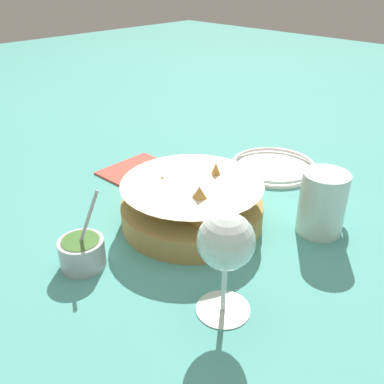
# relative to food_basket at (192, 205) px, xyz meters

# --- Properties ---
(ground_plane) EXTENTS (4.00, 4.00, 0.00)m
(ground_plane) POSITION_rel_food_basket_xyz_m (-0.03, -0.01, -0.03)
(ground_plane) COLOR teal
(food_basket) EXTENTS (0.24, 0.24, 0.10)m
(food_basket) POSITION_rel_food_basket_xyz_m (0.00, 0.00, 0.00)
(food_basket) COLOR #B2894C
(food_basket) RESTS_ON ground_plane
(sauce_cup) EXTENTS (0.07, 0.07, 0.11)m
(sauce_cup) POSITION_rel_food_basket_xyz_m (-0.20, 0.03, -0.01)
(sauce_cup) COLOR #B7B7BC
(sauce_cup) RESTS_ON ground_plane
(wine_glass) EXTENTS (0.07, 0.07, 0.14)m
(wine_glass) POSITION_rel_food_basket_xyz_m (-0.12, -0.18, 0.07)
(wine_glass) COLOR silver
(wine_glass) RESTS_ON ground_plane
(beer_mug) EXTENTS (0.12, 0.08, 0.11)m
(beer_mug) POSITION_rel_food_basket_xyz_m (0.13, -0.17, 0.02)
(beer_mug) COLOR silver
(beer_mug) RESTS_ON ground_plane
(side_plate) EXTENTS (0.19, 0.19, 0.01)m
(side_plate) POSITION_rel_food_basket_xyz_m (0.27, 0.02, -0.03)
(side_plate) COLOR white
(side_plate) RESTS_ON ground_plane
(napkin) EXTENTS (0.15, 0.09, 0.01)m
(napkin) POSITION_rel_food_basket_xyz_m (0.06, 0.24, -0.03)
(napkin) COLOR #DB4C3D
(napkin) RESTS_ON ground_plane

